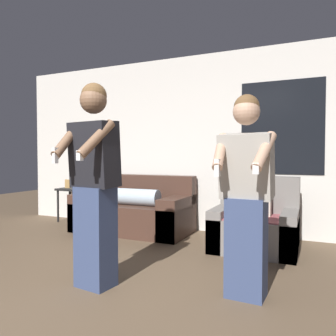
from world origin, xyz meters
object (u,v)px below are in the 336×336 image
(armchair, at_px, (256,225))
(side_table, at_px, (74,194))
(couch, at_px, (134,211))
(person_right, at_px, (246,195))
(person_left, at_px, (94,182))

(armchair, height_order, side_table, armchair)
(couch, relative_size, side_table, 2.38)
(couch, height_order, side_table, couch)
(armchair, bearing_deg, person_right, -84.21)
(armchair, relative_size, person_left, 0.56)
(armchair, relative_size, person_right, 0.61)
(couch, distance_m, person_right, 2.69)
(couch, xyz_separation_m, armchair, (1.87, -0.21, -0.01))
(couch, relative_size, person_left, 0.99)
(couch, bearing_deg, person_right, -40.11)
(side_table, distance_m, person_left, 3.09)
(person_right, bearing_deg, side_table, 150.12)
(couch, bearing_deg, person_left, -69.31)
(couch, relative_size, armchair, 1.77)
(armchair, xyz_separation_m, side_table, (-3.20, 0.44, 0.20))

